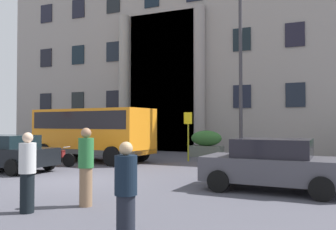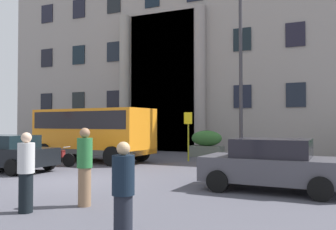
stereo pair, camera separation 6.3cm
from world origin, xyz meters
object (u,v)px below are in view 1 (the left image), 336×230
(hedge_planter_far_west, at_px, (77,141))
(scooter_by_planter, at_px, (54,156))
(bus_stop_sign, at_px, (188,131))
(lamppost_plaza_centre, at_px, (241,62))
(parked_sedan_second, at_px, (273,164))
(hedge_planter_entrance_left, at_px, (206,144))
(orange_minibus, at_px, (93,130))
(pedestrian_man_crossing, at_px, (27,172))
(pedestrian_child_trailing, at_px, (126,194))
(parked_compact_extra, at_px, (6,153))
(hedge_planter_west, at_px, (138,142))
(pedestrian_woman_dark_dress, at_px, (86,166))

(hedge_planter_far_west, relative_size, scooter_by_planter, 0.85)
(bus_stop_sign, xyz_separation_m, hedge_planter_far_west, (-9.26, 2.93, -0.85))
(lamppost_plaza_centre, bearing_deg, parked_sedan_second, -71.82)
(bus_stop_sign, xyz_separation_m, scooter_by_planter, (-4.83, -4.45, -1.10))
(hedge_planter_entrance_left, relative_size, parked_sedan_second, 0.48)
(orange_minibus, xyz_separation_m, bus_stop_sign, (4.51, 1.95, -0.04))
(orange_minibus, xyz_separation_m, pedestrian_man_crossing, (4.89, -9.30, -0.72))
(bus_stop_sign, height_order, hedge_planter_entrance_left, bus_stop_sign)
(lamppost_plaza_centre, bearing_deg, pedestrian_man_crossing, -100.19)
(scooter_by_planter, xyz_separation_m, pedestrian_child_trailing, (8.23, -7.80, 0.37))
(bus_stop_sign, relative_size, hedge_planter_entrance_left, 1.31)
(parked_compact_extra, height_order, pedestrian_man_crossing, pedestrian_man_crossing)
(pedestrian_man_crossing, distance_m, lamppost_plaza_centre, 12.99)
(hedge_planter_entrance_left, relative_size, pedestrian_man_crossing, 1.10)
(hedge_planter_west, bearing_deg, pedestrian_woman_dark_dress, -66.50)
(orange_minibus, bearing_deg, pedestrian_child_trailing, -46.28)
(hedge_planter_far_west, bearing_deg, hedge_planter_west, 5.51)
(orange_minibus, xyz_separation_m, pedestrian_woman_dark_dress, (5.69, -8.30, -0.67))
(orange_minibus, bearing_deg, hedge_planter_far_west, 140.33)
(orange_minibus, relative_size, bus_stop_sign, 2.61)
(hedge_planter_far_west, xyz_separation_m, parked_compact_extra, (3.68, -9.35, 0.04))
(parked_compact_extra, distance_m, parked_sedan_second, 10.55)
(pedestrian_man_crossing, height_order, lamppost_plaza_centre, lamppost_plaza_centre)
(orange_minibus, bearing_deg, pedestrian_man_crossing, -56.14)
(pedestrian_man_crossing, bearing_deg, hedge_planter_entrance_left, 119.06)
(pedestrian_child_trailing, relative_size, lamppost_plaza_centre, 0.19)
(orange_minibus, height_order, pedestrian_woman_dark_dress, orange_minibus)
(parked_compact_extra, xyz_separation_m, lamppost_plaza_centre, (8.13, 7.27, 4.33))
(bus_stop_sign, height_order, hedge_planter_west, bus_stop_sign)
(hedge_planter_west, xyz_separation_m, parked_compact_extra, (-0.84, -9.79, 0.05))
(hedge_planter_west, height_order, lamppost_plaza_centre, lamppost_plaza_centre)
(hedge_planter_west, bearing_deg, pedestrian_child_trailing, -62.44)
(hedge_planter_far_west, distance_m, scooter_by_planter, 8.61)
(orange_minibus, relative_size, hedge_planter_far_west, 3.82)
(pedestrian_child_trailing, xyz_separation_m, pedestrian_man_crossing, (-3.03, 0.99, 0.05))
(orange_minibus, distance_m, parked_compact_extra, 4.67)
(parked_sedan_second, relative_size, lamppost_plaza_centre, 0.45)
(bus_stop_sign, relative_size, lamppost_plaza_centre, 0.28)
(scooter_by_planter, distance_m, lamppost_plaza_centre, 10.19)
(lamppost_plaza_centre, bearing_deg, scooter_by_planter, -144.34)
(pedestrian_man_crossing, relative_size, lamppost_plaza_centre, 0.20)
(parked_sedan_second, xyz_separation_m, pedestrian_child_trailing, (-1.56, -5.72, 0.07))
(parked_sedan_second, bearing_deg, bus_stop_sign, 130.08)
(bus_stop_sign, distance_m, scooter_by_planter, 6.66)
(parked_sedan_second, xyz_separation_m, scooter_by_planter, (-9.80, 2.07, -0.30))
(hedge_planter_far_west, distance_m, lamppost_plaza_centre, 12.76)
(hedge_planter_far_west, distance_m, hedge_planter_entrance_left, 9.37)
(orange_minibus, bearing_deg, hedge_planter_entrance_left, 51.81)
(scooter_by_planter, bearing_deg, hedge_planter_west, 81.65)
(orange_minibus, height_order, pedestrian_man_crossing, orange_minibus)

